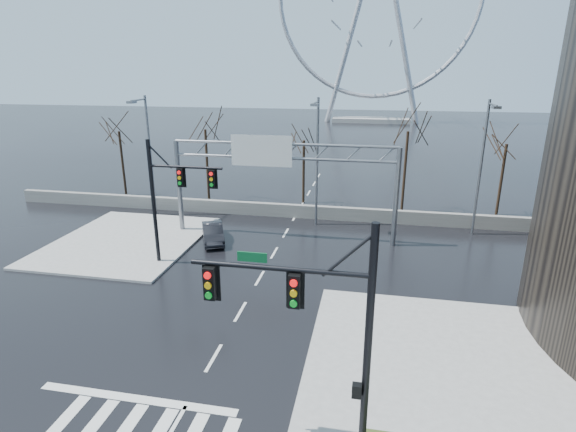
% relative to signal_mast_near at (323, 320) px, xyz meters
% --- Properties ---
extents(ground, '(260.00, 260.00, 0.00)m').
position_rel_signal_mast_near_xyz_m(ground, '(-5.14, 4.04, -4.87)').
color(ground, black).
rests_on(ground, ground).
extents(sidewalk_right_ext, '(12.00, 10.00, 0.15)m').
position_rel_signal_mast_near_xyz_m(sidewalk_right_ext, '(4.86, 6.04, -4.80)').
color(sidewalk_right_ext, gray).
rests_on(sidewalk_right_ext, ground).
extents(sidewalk_far, '(10.00, 12.00, 0.15)m').
position_rel_signal_mast_near_xyz_m(sidewalk_far, '(-16.14, 16.04, -4.80)').
color(sidewalk_far, gray).
rests_on(sidewalk_far, ground).
extents(barrier_wall, '(52.00, 0.50, 1.10)m').
position_rel_signal_mast_near_xyz_m(barrier_wall, '(-5.14, 24.04, -4.32)').
color(barrier_wall, slate).
rests_on(barrier_wall, ground).
extents(signal_mast_near, '(5.52, 0.41, 8.00)m').
position_rel_signal_mast_near_xyz_m(signal_mast_near, '(0.00, 0.00, 0.00)').
color(signal_mast_near, black).
rests_on(signal_mast_near, ground).
extents(signal_mast_far, '(4.72, 0.41, 8.00)m').
position_rel_signal_mast_near_xyz_m(signal_mast_far, '(-11.01, 13.00, -0.04)').
color(signal_mast_far, black).
rests_on(signal_mast_far, ground).
extents(sign_gantry, '(16.36, 0.40, 7.60)m').
position_rel_signal_mast_near_xyz_m(sign_gantry, '(-5.52, 19.00, 0.31)').
color(sign_gantry, slate).
rests_on(sign_gantry, ground).
extents(streetlight_left, '(0.50, 2.55, 10.00)m').
position_rel_signal_mast_near_xyz_m(streetlight_left, '(-17.14, 22.20, 1.01)').
color(streetlight_left, slate).
rests_on(streetlight_left, ground).
extents(streetlight_mid, '(0.50, 2.55, 10.00)m').
position_rel_signal_mast_near_xyz_m(streetlight_mid, '(-3.14, 22.20, 1.01)').
color(streetlight_mid, slate).
rests_on(streetlight_mid, ground).
extents(streetlight_right, '(0.50, 2.55, 10.00)m').
position_rel_signal_mast_near_xyz_m(streetlight_right, '(8.86, 22.20, 1.01)').
color(streetlight_right, slate).
rests_on(streetlight_right, ground).
extents(tree_far_left, '(3.50, 3.50, 7.00)m').
position_rel_signal_mast_near_xyz_m(tree_far_left, '(-23.14, 28.04, 0.70)').
color(tree_far_left, black).
rests_on(tree_far_left, ground).
extents(tree_left, '(3.75, 3.75, 7.50)m').
position_rel_signal_mast_near_xyz_m(tree_left, '(-14.14, 27.54, 1.10)').
color(tree_left, black).
rests_on(tree_left, ground).
extents(tree_center, '(3.25, 3.25, 6.50)m').
position_rel_signal_mast_near_xyz_m(tree_center, '(-5.14, 28.54, 0.30)').
color(tree_center, black).
rests_on(tree_center, ground).
extents(tree_right, '(3.90, 3.90, 7.80)m').
position_rel_signal_mast_near_xyz_m(tree_right, '(3.86, 27.54, 1.34)').
color(tree_right, black).
rests_on(tree_right, ground).
extents(tree_far_right, '(3.40, 3.40, 6.80)m').
position_rel_signal_mast_near_xyz_m(tree_far_right, '(11.86, 28.04, 0.54)').
color(tree_far_right, black).
rests_on(tree_far_right, ground).
extents(ferris_wheel, '(45.00, 6.00, 50.91)m').
position_rel_signal_mast_near_xyz_m(ferris_wheel, '(-0.14, 99.04, 21.26)').
color(ferris_wheel, gray).
rests_on(ferris_wheel, ground).
extents(car, '(2.93, 4.27, 1.33)m').
position_rel_signal_mast_near_xyz_m(car, '(-9.98, 17.26, -4.21)').
color(car, black).
rests_on(car, ground).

